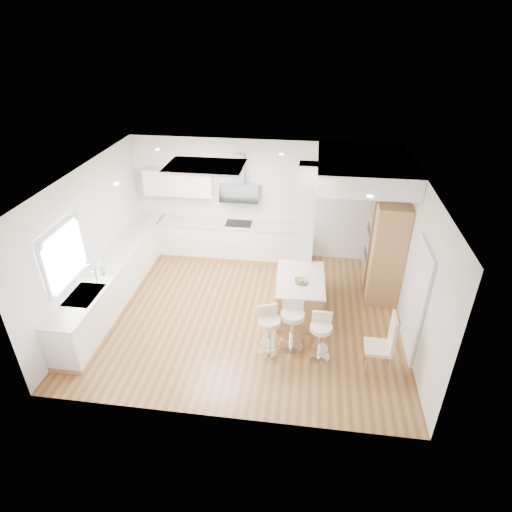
% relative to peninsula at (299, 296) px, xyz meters
% --- Properties ---
extents(ground, '(6.00, 6.00, 0.00)m').
position_rel_peninsula_xyz_m(ground, '(-1.03, -0.15, -0.42)').
color(ground, olive).
rests_on(ground, ground).
extents(ceiling, '(6.00, 5.00, 0.02)m').
position_rel_peninsula_xyz_m(ceiling, '(-1.03, -0.15, -0.42)').
color(ceiling, white).
rests_on(ceiling, ground).
extents(wall_back, '(6.00, 0.04, 2.80)m').
position_rel_peninsula_xyz_m(wall_back, '(-1.03, 2.35, 0.98)').
color(wall_back, silver).
rests_on(wall_back, ground).
extents(wall_left, '(0.04, 5.00, 2.80)m').
position_rel_peninsula_xyz_m(wall_left, '(-4.03, -0.15, 0.98)').
color(wall_left, silver).
rests_on(wall_left, ground).
extents(wall_right, '(0.04, 5.00, 2.80)m').
position_rel_peninsula_xyz_m(wall_right, '(1.97, -0.15, 0.98)').
color(wall_right, silver).
rests_on(wall_right, ground).
extents(skylight, '(4.10, 2.10, 0.06)m').
position_rel_peninsula_xyz_m(skylight, '(-1.82, 0.45, 2.35)').
color(skylight, white).
rests_on(skylight, ground).
extents(window_left, '(0.06, 1.28, 1.07)m').
position_rel_peninsula_xyz_m(window_left, '(-3.99, -1.05, 1.28)').
color(window_left, white).
rests_on(window_left, ground).
extents(doorway_right, '(0.05, 1.00, 2.10)m').
position_rel_peninsula_xyz_m(doorway_right, '(1.94, -0.75, 0.58)').
color(doorway_right, '#453E36').
rests_on(doorway_right, ground).
extents(counter_left, '(0.63, 4.50, 1.35)m').
position_rel_peninsula_xyz_m(counter_left, '(-3.73, 0.08, 0.04)').
color(counter_left, tan).
rests_on(counter_left, ground).
extents(counter_back, '(3.62, 0.63, 2.50)m').
position_rel_peninsula_xyz_m(counter_back, '(-1.95, 2.07, 0.28)').
color(counter_back, tan).
rests_on(counter_back, ground).
extents(pillar, '(0.35, 0.35, 2.80)m').
position_rel_peninsula_xyz_m(pillar, '(0.02, 0.80, 0.98)').
color(pillar, white).
rests_on(pillar, ground).
extents(soffit, '(1.78, 2.20, 0.40)m').
position_rel_peninsula_xyz_m(soffit, '(1.07, 1.25, 2.18)').
color(soffit, white).
rests_on(soffit, ground).
extents(oven_column, '(0.63, 1.21, 2.10)m').
position_rel_peninsula_xyz_m(oven_column, '(1.64, 1.08, 0.63)').
color(oven_column, tan).
rests_on(oven_column, ground).
extents(peninsula, '(0.94, 1.39, 0.89)m').
position_rel_peninsula_xyz_m(peninsula, '(0.00, 0.00, 0.00)').
color(peninsula, tan).
rests_on(peninsula, ground).
extents(bar_stool_a, '(0.52, 0.52, 0.90)m').
position_rel_peninsula_xyz_m(bar_stool_a, '(-0.47, -1.14, 0.09)').
color(bar_stool_a, white).
rests_on(bar_stool_a, ground).
extents(bar_stool_b, '(0.45, 0.45, 0.95)m').
position_rel_peninsula_xyz_m(bar_stool_b, '(-0.09, -0.97, 0.12)').
color(bar_stool_b, white).
rests_on(bar_stool_b, ground).
extents(bar_stool_c, '(0.40, 0.40, 0.87)m').
position_rel_peninsula_xyz_m(bar_stool_c, '(0.40, -1.17, 0.07)').
color(bar_stool_c, white).
rests_on(bar_stool_c, ground).
extents(dining_chair, '(0.43, 0.43, 1.09)m').
position_rel_peninsula_xyz_m(dining_chair, '(1.43, -1.32, 0.17)').
color(dining_chair, beige).
rests_on(dining_chair, ground).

